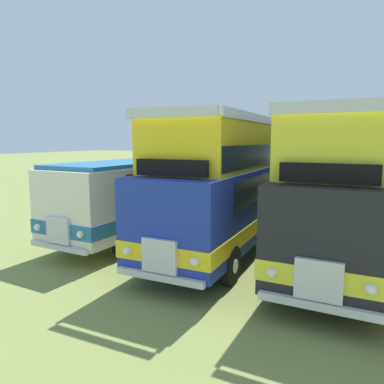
% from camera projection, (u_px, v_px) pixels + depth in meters
% --- Properties ---
extents(bus_first_in_row, '(3.10, 10.26, 2.99)m').
position_uv_depth(bus_first_in_row, '(155.00, 189.00, 15.01)').
color(bus_first_in_row, silver).
rests_on(bus_first_in_row, ground).
extents(bus_second_in_row, '(2.65, 10.93, 4.52)m').
position_uv_depth(bus_second_in_row, '(237.00, 179.00, 13.10)').
color(bus_second_in_row, '#1E339E').
rests_on(bus_second_in_row, ground).
extents(bus_third_in_row, '(2.91, 11.44, 4.52)m').
position_uv_depth(bus_third_in_row, '(346.00, 183.00, 11.78)').
color(bus_third_in_row, black).
rests_on(bus_third_in_row, ground).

